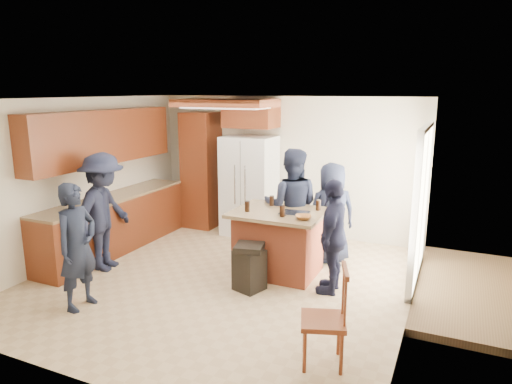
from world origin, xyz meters
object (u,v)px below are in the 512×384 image
at_px(person_front_left, 77,246).
at_px(spindle_chair, 325,321).
at_px(person_behind_left, 291,206).
at_px(kitchen_island, 278,242).
at_px(refrigerator, 249,186).
at_px(person_behind_right, 332,213).
at_px(trash_bin, 249,267).
at_px(person_side_right, 333,236).
at_px(person_counter, 104,212).

xyz_separation_m(person_front_left, spindle_chair, (3.05, 0.06, -0.32)).
height_order(person_behind_left, kitchen_island, person_behind_left).
bearing_deg(person_behind_left, refrigerator, -55.96).
distance_m(person_behind_left, spindle_chair, 2.75).
xyz_separation_m(person_behind_right, trash_bin, (-0.70, -1.46, -0.46)).
bearing_deg(spindle_chair, person_behind_left, 116.89).
distance_m(person_side_right, spindle_chair, 1.70).
bearing_deg(refrigerator, person_side_right, -41.50).
distance_m(person_behind_left, person_side_right, 1.17).
distance_m(person_behind_right, person_side_right, 1.10).
bearing_deg(person_behind_right, spindle_chair, 68.74).
xyz_separation_m(person_front_left, refrigerator, (0.65, 3.50, 0.12)).
xyz_separation_m(refrigerator, kitchen_island, (1.17, -1.51, -0.43)).
bearing_deg(person_behind_left, person_side_right, 122.15).
bearing_deg(person_counter, trash_bin, -94.85).
xyz_separation_m(person_side_right, kitchen_island, (-0.87, 0.29, -0.28)).
relative_size(person_side_right, person_counter, 0.87).
bearing_deg(person_front_left, person_behind_left, -35.08).
relative_size(person_behind_left, kitchen_island, 1.38).
xyz_separation_m(person_counter, spindle_chair, (3.63, -1.03, -0.42)).
distance_m(person_front_left, trash_bin, 2.16).
xyz_separation_m(person_side_right, refrigerator, (-2.04, 1.80, 0.14)).
relative_size(person_behind_left, refrigerator, 0.98).
distance_m(trash_bin, spindle_chair, 1.85).
xyz_separation_m(person_front_left, person_counter, (-0.58, 1.09, 0.09)).
relative_size(person_front_left, person_behind_left, 0.88).
relative_size(person_behind_right, trash_bin, 2.46).
xyz_separation_m(person_side_right, spindle_chair, (0.37, -1.63, -0.30)).
distance_m(person_behind_left, person_counter, 2.77).
bearing_deg(spindle_chair, person_counter, 164.09).
bearing_deg(refrigerator, person_behind_right, -23.20).
bearing_deg(person_front_left, refrigerator, -9.26).
bearing_deg(spindle_chair, kitchen_island, 122.79).
bearing_deg(person_behind_left, person_front_left, 38.45).
bearing_deg(person_counter, refrigerator, -36.77).
relative_size(person_front_left, person_side_right, 1.03).
bearing_deg(person_behind_right, trash_bin, 29.02).
relative_size(person_counter, spindle_chair, 1.75).
relative_size(person_behind_left, spindle_chair, 1.78).
bearing_deg(person_side_right, person_front_left, -60.29).
relative_size(person_front_left, person_counter, 0.90).
height_order(person_behind_left, person_side_right, person_behind_left).
xyz_separation_m(person_counter, kitchen_island, (2.39, 0.89, -0.39)).
bearing_deg(trash_bin, person_behind_right, 64.34).
relative_size(person_behind_left, person_counter, 1.02).
distance_m(person_side_right, person_counter, 3.31).
bearing_deg(person_side_right, refrigerator, -134.07).
bearing_deg(person_counter, person_side_right, -89.36).
height_order(person_behind_right, refrigerator, refrigerator).
distance_m(person_behind_left, person_behind_right, 0.63).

